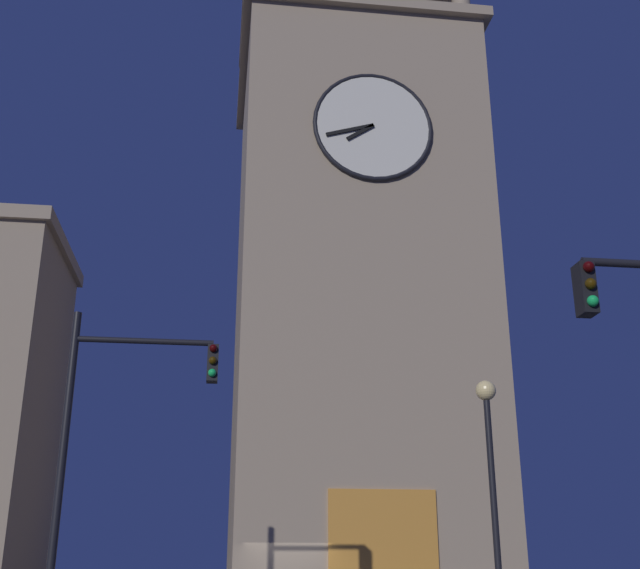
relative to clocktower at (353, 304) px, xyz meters
name	(u,v)px	position (x,y,z in m)	size (l,w,h in m)	color
clocktower	(353,304)	(0.00, 0.00, 0.00)	(9.20, 9.41, 27.27)	gray
traffic_signal_near	(109,434)	(6.93, 12.15, -6.83)	(2.92, 0.41, 6.71)	black
street_lamp	(491,464)	(-0.90, 11.41, -7.20)	(0.44, 0.44, 5.72)	black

